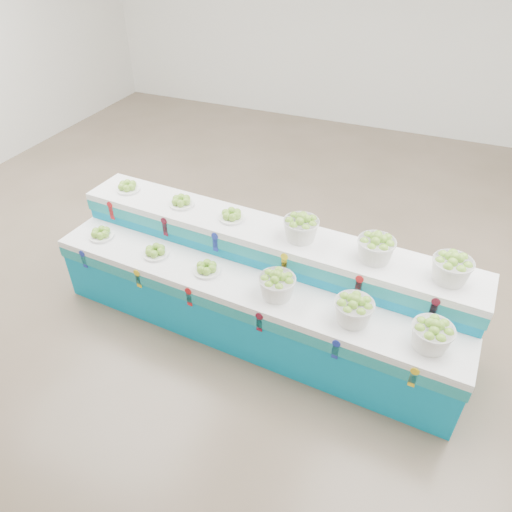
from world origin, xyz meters
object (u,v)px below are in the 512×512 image
display_stand (256,285)px  basket_upper_right (452,268)px  basket_lower_left (277,285)px  plate_upper_mid (181,201)px

display_stand → basket_upper_right: 1.78m
basket_lower_left → plate_upper_mid: size_ratio=1.29×
basket_lower_left → basket_upper_right: basket_upper_right is taller
basket_lower_left → plate_upper_mid: plate_upper_mid is taller
basket_lower_left → plate_upper_mid: (-1.27, 0.60, 0.23)m
display_stand → basket_upper_right: basket_upper_right is taller
basket_lower_left → basket_upper_right: (1.35, 0.41, 0.30)m
basket_lower_left → plate_upper_mid: bearing=154.8°
display_stand → basket_upper_right: size_ratio=12.41×
plate_upper_mid → basket_upper_right: bearing=-4.2°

